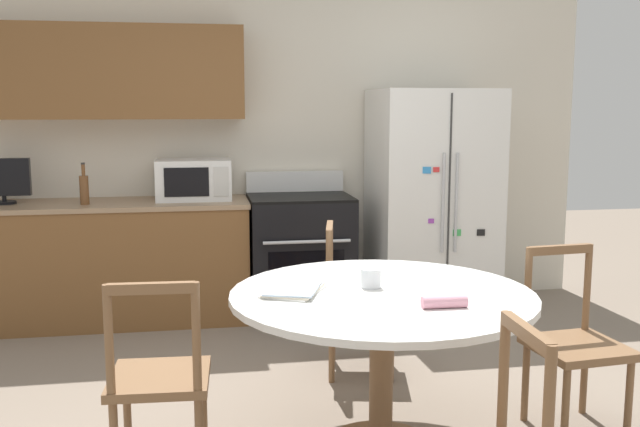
# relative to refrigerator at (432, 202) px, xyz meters

# --- Properties ---
(back_wall) EXTENTS (5.20, 0.44, 2.60)m
(back_wall) POSITION_rel_refrigerator_xyz_m (-1.55, 0.40, 0.58)
(back_wall) COLOR silver
(back_wall) RESTS_ON ground_plane
(kitchen_counter) EXTENTS (2.03, 0.64, 0.90)m
(kitchen_counter) POSITION_rel_refrigerator_xyz_m (-2.44, 0.10, -0.41)
(kitchen_counter) COLOR brown
(kitchen_counter) RESTS_ON ground_plane
(refrigerator) EXTENTS (0.90, 0.80, 1.72)m
(refrigerator) POSITION_rel_refrigerator_xyz_m (0.00, 0.00, 0.00)
(refrigerator) COLOR white
(refrigerator) RESTS_ON ground_plane
(oven_range) EXTENTS (0.77, 0.68, 1.08)m
(oven_range) POSITION_rel_refrigerator_xyz_m (-1.02, 0.07, -0.39)
(oven_range) COLOR black
(oven_range) RESTS_ON ground_plane
(microwave) EXTENTS (0.55, 0.39, 0.30)m
(microwave) POSITION_rel_refrigerator_xyz_m (-1.82, 0.15, 0.19)
(microwave) COLOR white
(microwave) RESTS_ON kitchen_counter
(countertop_tv) EXTENTS (0.37, 0.16, 0.33)m
(countertop_tv) POSITION_rel_refrigerator_xyz_m (-3.16, 0.11, 0.22)
(countertop_tv) COLOR black
(countertop_tv) RESTS_ON kitchen_counter
(counter_bottle) EXTENTS (0.06, 0.06, 0.30)m
(counter_bottle) POSITION_rel_refrigerator_xyz_m (-2.59, -0.01, 0.15)
(counter_bottle) COLOR brown
(counter_bottle) RESTS_ON kitchen_counter
(dining_table) EXTENTS (1.39, 1.39, 0.76)m
(dining_table) POSITION_rel_refrigerator_xyz_m (-0.97, -2.21, -0.22)
(dining_table) COLOR white
(dining_table) RESTS_ON ground_plane
(dining_chair_far) EXTENTS (0.50, 0.50, 0.90)m
(dining_chair_far) POSITION_rel_refrigerator_xyz_m (-0.87, -1.22, -0.43)
(dining_chair_far) COLOR brown
(dining_chair_far) RESTS_ON ground_plane
(dining_chair_left) EXTENTS (0.44, 0.44, 0.90)m
(dining_chair_left) POSITION_rel_refrigerator_xyz_m (-1.97, -2.27, -0.43)
(dining_chair_left) COLOR brown
(dining_chair_left) RESTS_ON ground_plane
(dining_chair_right) EXTENTS (0.46, 0.46, 0.90)m
(dining_chair_right) POSITION_rel_refrigerator_xyz_m (0.02, -2.15, -0.43)
(dining_chair_right) COLOR brown
(dining_chair_right) RESTS_ON ground_plane
(candle_glass) EXTENTS (0.10, 0.10, 0.09)m
(candle_glass) POSITION_rel_refrigerator_xyz_m (-1.01, -2.12, -0.06)
(candle_glass) COLOR silver
(candle_glass) RESTS_ON dining_table
(folded_napkin) EXTENTS (0.19, 0.06, 0.05)m
(folded_napkin) POSITION_rel_refrigerator_xyz_m (-0.78, -2.50, -0.07)
(folded_napkin) COLOR pink
(folded_napkin) RESTS_ON dining_table
(mail_stack) EXTENTS (0.34, 0.37, 0.02)m
(mail_stack) POSITION_rel_refrigerator_xyz_m (-1.37, -2.14, -0.09)
(mail_stack) COLOR white
(mail_stack) RESTS_ON dining_table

